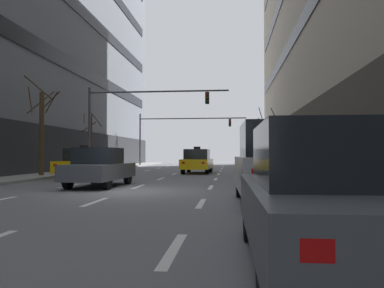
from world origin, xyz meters
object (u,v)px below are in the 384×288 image
at_px(traffic_signal_0, 133,111).
at_px(street_tree_1, 90,141).
at_px(taxi_driving_2, 85,163).
at_px(street_tree_3, 42,130).
at_px(car_parked_0, 330,199).
at_px(taxi_driving_0, 197,161).
at_px(car_parked_1, 273,163).
at_px(street_tree_0, 268,141).
at_px(car_driving_1, 100,167).
at_px(traffic_signal_1, 175,128).

height_order(traffic_signal_0, street_tree_1, traffic_signal_0).
relative_size(taxi_driving_2, street_tree_3, 0.80).
height_order(taxi_driving_2, street_tree_3, street_tree_3).
relative_size(car_parked_0, street_tree_1, 1.03).
bearing_deg(taxi_driving_0, street_tree_1, 169.40).
bearing_deg(car_parked_1, taxi_driving_2, 133.14).
height_order(street_tree_0, street_tree_1, street_tree_0).
height_order(taxi_driving_0, street_tree_0, street_tree_0).
bearing_deg(car_driving_1, street_tree_3, 135.32).
relative_size(taxi_driving_0, taxi_driving_2, 1.02).
height_order(street_tree_1, street_tree_3, street_tree_3).
relative_size(car_driving_1, street_tree_0, 0.81).
bearing_deg(street_tree_0, taxi_driving_2, -132.80).
distance_m(car_driving_1, car_parked_1, 8.11).
height_order(taxi_driving_0, traffic_signal_0, traffic_signal_0).
distance_m(taxi_driving_2, traffic_signal_0, 6.86).
bearing_deg(car_parked_0, street_tree_3, 126.99).
bearing_deg(car_parked_1, taxi_driving_0, 102.44).
bearing_deg(street_tree_3, car_parked_1, -39.73).
relative_size(car_parked_0, street_tree_0, 0.85).
bearing_deg(traffic_signal_0, traffic_signal_1, 86.98).
height_order(car_parked_1, street_tree_1, street_tree_1).
xyz_separation_m(traffic_signal_1, street_tree_0, (9.43, -8.53, -1.74)).
height_order(taxi_driving_2, traffic_signal_0, traffic_signal_0).
height_order(taxi_driving_0, car_parked_1, car_parked_1).
height_order(car_driving_1, car_parked_1, car_parked_1).
bearing_deg(street_tree_0, traffic_signal_1, 137.89).
xyz_separation_m(car_parked_1, street_tree_0, (2.07, 22.58, 1.44)).
bearing_deg(traffic_signal_0, street_tree_1, 154.57).
height_order(car_parked_0, car_parked_1, car_parked_1).
xyz_separation_m(taxi_driving_0, street_tree_3, (-8.56, -5.97, 1.95)).
bearing_deg(car_driving_1, car_parked_1, -35.06).
distance_m(car_parked_1, traffic_signal_0, 18.07).
bearing_deg(car_parked_0, street_tree_0, 85.87).
bearing_deg(street_tree_1, street_tree_0, 19.36).
distance_m(traffic_signal_0, traffic_signal_1, 15.38).
xyz_separation_m(taxi_driving_2, car_parked_0, (9.48, -16.11, 0.02)).
height_order(car_driving_1, street_tree_3, street_tree_3).
height_order(taxi_driving_2, car_parked_1, car_parked_1).
distance_m(car_parked_0, street_tree_0, 28.71).
relative_size(taxi_driving_0, traffic_signal_1, 0.38).
relative_size(traffic_signal_1, street_tree_1, 2.72).
distance_m(traffic_signal_0, street_tree_0, 12.46).
xyz_separation_m(taxi_driving_2, traffic_signal_0, (1.30, 5.64, 3.68)).
distance_m(traffic_signal_1, street_tree_3, 21.64).
height_order(car_driving_1, traffic_signal_0, traffic_signal_0).
bearing_deg(car_parked_1, traffic_signal_1, 103.32).
height_order(car_parked_0, street_tree_3, street_tree_3).
distance_m(car_driving_1, traffic_signal_0, 11.80).
relative_size(car_driving_1, car_parked_0, 0.96).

